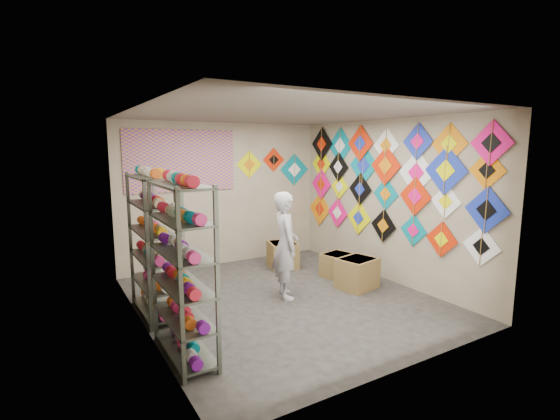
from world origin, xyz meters
TOP-DOWN VIEW (x-y plane):
  - ground at (0.00, 0.00)m, footprint 4.50×4.50m
  - room_walls at (0.00, 0.00)m, footprint 4.50×4.50m
  - shelf_rack_front at (-1.78, -0.85)m, footprint 0.40×1.10m
  - shelf_rack_back at (-1.78, 0.45)m, footprint 0.40×1.10m
  - string_spools at (-1.78, -0.20)m, footprint 0.12×2.36m
  - kite_wall_display at (1.98, 0.10)m, footprint 0.06×4.33m
  - back_wall_kites at (1.17, 2.24)m, footprint 1.66×0.02m
  - poster at (-0.80, 2.23)m, footprint 2.00×0.01m
  - shopkeeper at (0.07, 0.10)m, footprint 0.80×0.71m
  - carton_a at (1.26, -0.17)m, footprint 0.68×0.60m
  - carton_b at (1.36, 0.47)m, footprint 0.58×0.52m
  - carton_c at (0.82, 1.41)m, footprint 0.63×0.66m

SIDE VIEW (x-z plane):
  - ground at x=0.00m, z-range 0.00..0.00m
  - carton_b at x=1.36m, z-range 0.00..0.41m
  - carton_c at x=0.82m, z-range 0.00..0.48m
  - carton_a at x=1.26m, z-range 0.00..0.49m
  - shopkeeper at x=0.07m, z-range 0.00..1.60m
  - shelf_rack_front at x=-1.78m, z-range 0.00..1.90m
  - shelf_rack_back at x=-1.78m, z-range 0.00..1.90m
  - string_spools at x=-1.78m, z-range 0.99..1.11m
  - room_walls at x=0.00m, z-range -0.61..3.89m
  - kite_wall_display at x=1.98m, z-range 0.68..2.70m
  - back_wall_kites at x=1.17m, z-range 1.47..2.26m
  - poster at x=-0.80m, z-range 1.45..2.55m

